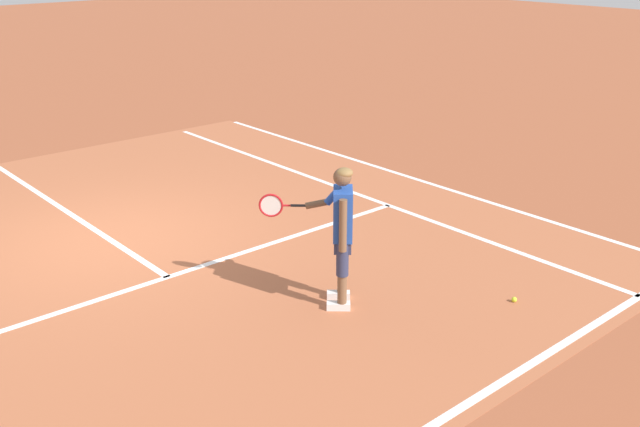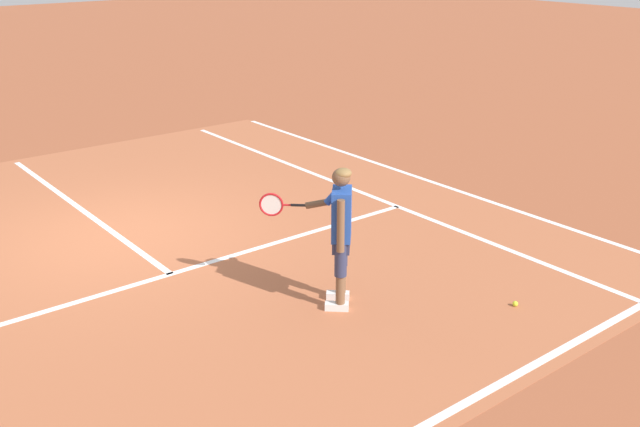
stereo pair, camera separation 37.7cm
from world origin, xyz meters
The scene contains 8 objects.
ground_plane centered at (0.00, 0.00, 0.00)m, with size 80.00×80.00×0.00m, color #9E5133.
court_inner_surface centered at (0.00, -0.60, 0.00)m, with size 10.98×11.08×0.00m, color #B2603D.
line_service centered at (0.00, -1.66, 0.00)m, with size 8.23×0.10×0.01m, color white.
line_centre_service centered at (0.00, 1.54, 0.00)m, with size 0.10×6.40×0.01m, color white.
line_singles_right centered at (4.12, -0.60, 0.00)m, with size 0.10×10.68×0.01m, color white.
line_doubles_right centered at (5.49, -0.60, 0.00)m, with size 0.10×10.68×0.01m, color white.
tennis_player centered at (1.20, -3.66, 0.99)m, with size 0.78×1.14×1.71m.
tennis_ball_near_feet centered at (2.82, -5.02, 0.03)m, with size 0.07×0.07×0.07m, color #CCE02D.
Camera 2 is at (-3.83, -9.66, 4.15)m, focal length 41.01 mm.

